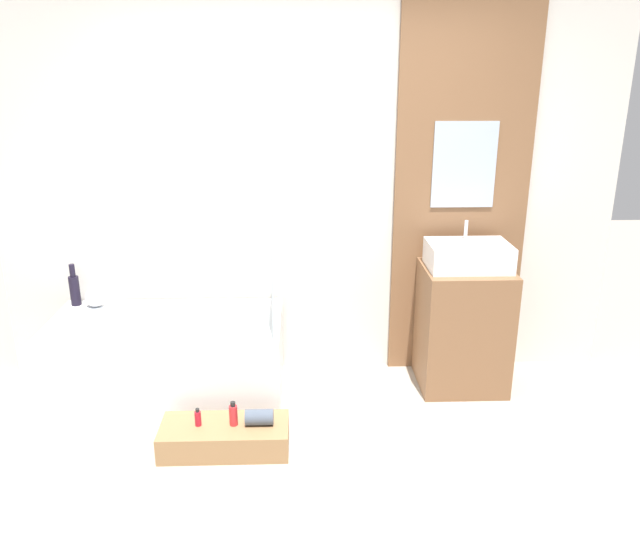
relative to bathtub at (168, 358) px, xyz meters
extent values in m
plane|color=#A39989|center=(0.93, -1.15, -0.27)|extent=(12.00, 12.00, 0.00)
cube|color=silver|center=(0.93, 0.43, 1.03)|extent=(4.20, 0.06, 2.60)
cube|color=brown|center=(1.96, 0.38, 1.03)|extent=(0.91, 0.03, 2.60)
cube|color=#ADBCCC|center=(1.96, 0.36, 1.20)|extent=(0.42, 0.01, 0.57)
cube|color=white|center=(0.00, 0.00, 0.00)|extent=(1.48, 0.75, 0.54)
cube|color=silver|center=(0.00, 0.00, 0.26)|extent=(1.16, 0.53, 0.01)
cube|color=silver|center=(0.71, -0.07, 0.73)|extent=(0.01, 0.58, 0.91)
cube|color=#997047|center=(0.43, -0.64, -0.19)|extent=(0.73, 0.32, 0.16)
cube|color=brown|center=(1.96, 0.10, 0.15)|extent=(0.57, 0.51, 0.84)
cube|color=white|center=(1.96, 0.10, 0.65)|extent=(0.52, 0.36, 0.17)
cylinder|color=silver|center=(1.96, 0.20, 0.80)|extent=(0.02, 0.02, 0.13)
cylinder|color=black|center=(-0.66, 0.29, 0.37)|extent=(0.07, 0.07, 0.20)
cylinder|color=black|center=(-0.66, 0.29, 0.51)|extent=(0.04, 0.04, 0.09)
sphere|color=white|center=(-0.51, 0.26, 0.34)|extent=(0.14, 0.14, 0.14)
cylinder|color=#B21928|center=(0.29, -0.64, -0.07)|extent=(0.04, 0.04, 0.09)
cylinder|color=black|center=(0.29, -0.64, -0.02)|extent=(0.02, 0.02, 0.02)
cylinder|color=red|center=(0.49, -0.64, -0.06)|extent=(0.05, 0.05, 0.12)
cylinder|color=black|center=(0.49, -0.64, 0.02)|extent=(0.03, 0.03, 0.03)
cylinder|color=#4C5666|center=(0.63, -0.64, -0.07)|extent=(0.16, 0.09, 0.09)
camera|label=1|loc=(0.87, -3.74, 1.81)|focal=35.00mm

